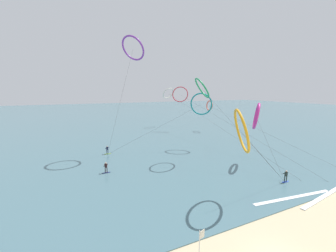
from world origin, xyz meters
The scene contains 15 objects.
sea_water centered at (0.00, 104.73, 0.04)m, with size 400.00×200.00×0.08m, color #476B75.
surfer_navy centered at (-8.94, 23.26, 0.82)m, with size 1.40×0.70×1.70m.
surfer_lime centered at (-7.19, 33.15, 0.82)m, with size 1.40×0.73×1.70m.
surfer_cobalt centered at (13.27, 9.34, 0.82)m, with size 1.40×0.65×1.70m.
kite_amber centered at (3.97, 8.71, 8.24)m, with size 11.35×5.23×10.77m.
kite_coral centered at (26.32, 45.29, 8.00)m, with size 0.81×38.76×9.69m.
kite_crimson centered at (18.53, 50.29, 11.43)m, with size 5.00×45.99×13.92m.
kite_magenta centered at (15.61, 17.24, 8.35)m, with size 4.37×9.94×10.67m.
kite_emerald centered at (8.44, 23.30, 13.11)m, with size 6.78×16.45×14.97m.
kite_ivory centered at (18.35, 58.91, 11.66)m, with size 5.04×52.48×13.59m.
kite_violet centered at (-1.55, 32.43, 20.71)m, with size 8.31×5.91×22.94m.
kite_teal centered at (12.51, 29.56, 9.77)m, with size 21.61×5.70×12.23m.
beach_flag centered at (-5.64, 2.22, 2.11)m, with size 0.47×0.14×3.20m.
wave_crest_near centered at (14.60, 4.76, 0.06)m, with size 11.94×0.50×0.12m, color white.
wave_crest_mid centered at (10.16, 6.04, 0.06)m, with size 11.28×0.50×0.12m, color white.
Camera 1 is at (-13.17, -8.57, 12.72)m, focal length 22.29 mm.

